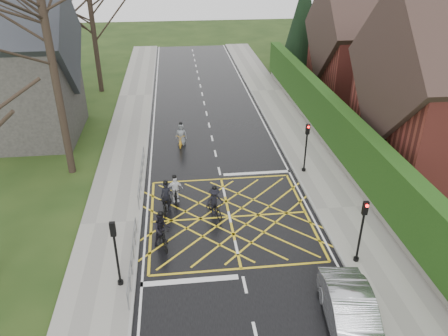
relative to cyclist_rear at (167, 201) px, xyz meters
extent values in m
plane|color=black|center=(3.19, -1.01, -0.57)|extent=(120.00, 120.00, 0.00)
cube|color=black|center=(3.19, -1.01, -0.57)|extent=(9.00, 80.00, 0.01)
cube|color=gray|center=(9.19, -1.01, -0.50)|extent=(3.00, 80.00, 0.15)
cube|color=gray|center=(-2.81, -1.01, -0.50)|extent=(3.00, 80.00, 0.15)
cube|color=slate|center=(10.94, 4.99, -0.22)|extent=(0.50, 38.00, 0.70)
cube|color=#1A3E11|center=(10.94, 4.99, 1.53)|extent=(0.90, 38.00, 2.80)
cube|color=maroon|center=(17.94, 16.99, 2.43)|extent=(9.00, 8.00, 6.00)
cube|color=#34241F|center=(17.94, 16.99, 5.33)|extent=(9.80, 8.80, 8.80)
cylinder|color=black|center=(13.94, 24.99, 0.03)|extent=(0.50, 0.50, 1.20)
cone|color=black|center=(13.94, 24.99, 4.43)|extent=(4.60, 4.60, 10.00)
cube|color=#2D2B28|center=(-10.31, 10.99, 2.93)|extent=(8.00, 7.00, 7.00)
cube|color=#26282D|center=(-10.31, 10.99, 6.33)|extent=(8.80, 7.80, 7.80)
cylinder|color=black|center=(-5.81, 4.99, 4.93)|extent=(0.44, 0.44, 11.00)
cylinder|color=black|center=(-6.81, 12.99, 5.43)|extent=(0.44, 0.44, 12.00)
cylinder|color=black|center=(-6.11, 20.99, 4.43)|extent=(0.44, 0.44, 10.00)
cylinder|color=slate|center=(-1.46, -4.51, 0.43)|extent=(0.05, 5.00, 0.05)
cylinder|color=slate|center=(-1.46, -4.51, -0.02)|extent=(0.04, 5.00, 0.04)
cylinder|color=slate|center=(-1.46, -7.01, -0.07)|extent=(0.04, 0.04, 1.00)
cylinder|color=slate|center=(-1.46, -2.01, -0.07)|extent=(0.04, 0.04, 1.00)
cylinder|color=slate|center=(-1.46, 2.99, 0.43)|extent=(0.05, 6.00, 0.05)
cylinder|color=slate|center=(-1.46, 2.99, -0.02)|extent=(0.04, 6.00, 0.04)
cylinder|color=slate|center=(-1.46, -0.01, -0.07)|extent=(0.04, 0.04, 1.00)
cylinder|color=slate|center=(-1.46, 5.99, -0.07)|extent=(0.04, 0.04, 1.00)
cylinder|color=black|center=(8.29, 3.19, 0.93)|extent=(0.10, 0.10, 3.00)
cylinder|color=black|center=(8.29, 3.19, -0.42)|extent=(0.24, 0.24, 0.30)
cube|color=black|center=(8.29, 3.19, 2.33)|extent=(0.22, 0.16, 0.62)
sphere|color=#FF0C0C|center=(8.29, 3.07, 2.51)|extent=(0.14, 0.14, 0.14)
cylinder|color=black|center=(8.29, -5.21, 0.93)|extent=(0.10, 0.10, 3.00)
cylinder|color=black|center=(8.29, -5.21, -0.42)|extent=(0.24, 0.24, 0.30)
cube|color=black|center=(8.29, -5.21, 2.33)|extent=(0.22, 0.16, 0.62)
sphere|color=#FF0C0C|center=(8.29, -5.33, 2.51)|extent=(0.14, 0.14, 0.14)
cylinder|color=black|center=(-1.91, -5.51, 0.93)|extent=(0.10, 0.10, 3.00)
cylinder|color=black|center=(-1.91, -5.51, -0.42)|extent=(0.24, 0.24, 0.30)
cube|color=black|center=(-1.91, -5.51, 2.33)|extent=(0.22, 0.16, 0.62)
sphere|color=#FF0C0C|center=(-1.91, -5.39, 2.51)|extent=(0.14, 0.14, 0.14)
imported|color=black|center=(0.00, -0.03, -0.10)|extent=(0.90, 1.89, 0.96)
imported|color=black|center=(0.00, 0.07, 0.24)|extent=(0.64, 0.47, 1.62)
sphere|color=black|center=(0.00, 0.07, 1.07)|extent=(0.25, 0.25, 0.25)
imported|color=black|center=(-0.20, -2.97, -0.02)|extent=(0.97, 1.92, 1.11)
imported|color=black|center=(-0.20, -2.87, 0.28)|extent=(0.96, 0.83, 1.70)
sphere|color=black|center=(-0.20, -2.87, 1.15)|extent=(0.27, 0.27, 0.27)
imported|color=black|center=(2.46, -0.70, -0.12)|extent=(1.14, 1.82, 0.90)
imported|color=black|center=(2.46, -0.60, 0.19)|extent=(1.12, 0.87, 1.53)
sphere|color=black|center=(2.46, -0.60, 0.98)|extent=(0.24, 0.24, 0.24)
imported|color=black|center=(0.46, 0.77, -0.09)|extent=(0.58, 1.65, 0.98)
imported|color=white|center=(0.46, 0.87, 0.17)|extent=(0.90, 0.43, 1.49)
sphere|color=black|center=(0.46, 0.87, 0.94)|extent=(0.23, 0.23, 0.23)
imported|color=gold|center=(1.00, 8.09, -0.12)|extent=(0.85, 1.80, 0.91)
imported|color=slate|center=(1.00, 8.19, 0.20)|extent=(0.82, 0.60, 1.54)
sphere|color=black|center=(1.00, 8.19, 0.99)|extent=(0.24, 0.24, 0.24)
imported|color=#B0B2B7|center=(6.62, -8.81, 0.18)|extent=(2.11, 4.75, 1.52)
camera|label=1|loc=(0.77, -19.55, 12.23)|focal=35.00mm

